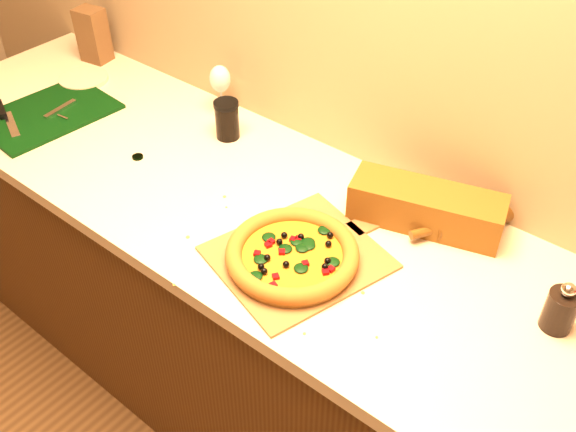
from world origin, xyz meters
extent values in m
plane|color=#9E8460|center=(0.00, 1.75, 1.35)|extent=(4.00, 0.00, 4.00)
cube|color=#46260F|center=(0.00, 1.43, 0.43)|extent=(2.80, 0.65, 0.86)
cube|color=beige|center=(0.00, 1.43, 0.88)|extent=(2.84, 0.68, 0.04)
cube|color=brown|center=(0.02, 1.32, 0.90)|extent=(0.42, 0.44, 0.01)
cube|color=brown|center=(0.08, 1.55, 0.90)|extent=(0.09, 0.16, 0.01)
cylinder|color=#A67229|center=(0.02, 1.30, 0.91)|extent=(0.29, 0.29, 0.01)
cylinder|color=gold|center=(0.02, 1.30, 0.93)|extent=(0.24, 0.24, 0.01)
torus|color=brown|center=(0.02, 1.30, 0.93)|extent=(0.31, 0.31, 0.04)
ellipsoid|color=black|center=(0.06, 1.33, 0.93)|extent=(0.03, 0.03, 0.01)
sphere|color=black|center=(-0.02, 1.29, 0.94)|extent=(0.02, 0.02, 0.02)
cube|color=#8A050A|center=(0.03, 1.26, 0.93)|extent=(0.02, 0.02, 0.01)
cube|color=black|center=(-0.98, 1.34, 0.91)|extent=(0.31, 0.41, 0.01)
cube|color=silver|center=(-0.96, 1.37, 0.92)|extent=(0.03, 0.12, 0.01)
cylinder|color=silver|center=(-0.91, 1.35, 0.91)|extent=(0.04, 0.01, 0.01)
cube|color=silver|center=(-1.00, 1.23, 0.91)|extent=(0.15, 0.08, 0.00)
cube|color=black|center=(-1.09, 1.25, 0.92)|extent=(0.10, 0.06, 0.02)
cylinder|color=black|center=(-0.59, 1.36, 0.90)|extent=(0.04, 0.04, 0.01)
cylinder|color=black|center=(0.56, 1.51, 0.95)|extent=(0.07, 0.07, 0.09)
sphere|color=silver|center=(0.56, 1.51, 1.01)|extent=(0.03, 0.03, 0.03)
cylinder|color=#53300E|center=(0.30, 1.70, 0.93)|extent=(0.19, 0.26, 0.05)
cylinder|color=#53300E|center=(0.38, 1.84, 0.93)|extent=(0.05, 0.06, 0.02)
cylinder|color=#53300E|center=(0.21, 1.56, 0.93)|extent=(0.05, 0.06, 0.02)
cube|color=brown|center=(0.18, 1.62, 0.95)|extent=(0.39, 0.22, 0.10)
cylinder|color=silver|center=(-0.57, 1.69, 0.90)|extent=(0.06, 0.06, 0.00)
cylinder|color=silver|center=(-0.57, 1.69, 0.94)|extent=(0.01, 0.01, 0.07)
ellipsoid|color=silver|center=(-0.57, 1.69, 1.02)|extent=(0.06, 0.06, 0.08)
cube|color=brown|center=(-1.16, 1.67, 0.99)|extent=(0.10, 0.09, 0.18)
cylinder|color=black|center=(-0.46, 1.60, 0.95)|extent=(0.07, 0.07, 0.10)
cylinder|color=black|center=(-0.46, 1.60, 1.01)|extent=(0.07, 0.07, 0.01)
cylinder|color=beige|center=(-1.07, 1.54, 0.91)|extent=(0.22, 0.22, 0.02)
camera|label=1|loc=(0.68, 0.47, 1.95)|focal=40.00mm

